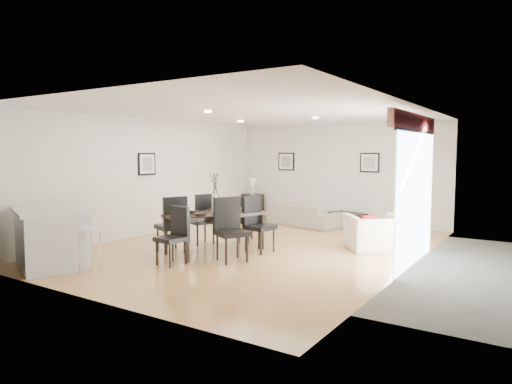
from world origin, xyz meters
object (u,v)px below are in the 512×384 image
Objects in this scene: dining_chair_wfar at (203,216)px; dining_chair_foot at (247,217)px; side_table at (253,205)px; dining_chair_head at (175,232)px; dining_chair_efar at (256,221)px; dining_chair_wnear at (173,221)px; dining_chair_enear at (230,225)px; dining_table at (215,217)px; sofa at (304,215)px; armchair at (376,233)px; coffee_table at (348,219)px; bar_stool at (89,234)px; kitchen_island at (52,237)px.

dining_chair_wfar is 0.95m from dining_chair_foot.
dining_chair_head is at bearing -69.48° from side_table.
dining_chair_wnear is at bearing 135.25° from dining_chair_efar.
dining_chair_wfar is at bearing -70.40° from side_table.
dining_chair_enear is 0.97m from dining_chair_head.
dining_chair_enear is 1.68× the size of side_table.
side_table is at bearing 117.58° from dining_chair_head.
side_table is (-2.73, 4.02, -0.27)m from dining_chair_efar.
dining_chair_foot is (-0.03, 1.14, -0.14)m from dining_table.
sofa is 2.06× the size of dining_chair_foot.
armchair is 1.07× the size of dining_chair_head.
dining_table is at bearing 149.03° from dining_chair_wnear.
dining_chair_wnear is 1.09× the size of dining_chair_head.
dining_table reaches higher than coffee_table.
sofa is at bearing -76.52° from armchair.
sofa is 2.61× the size of bar_stool.
dining_chair_foot is 3.59m from bar_stool.
bar_stool is (1.47, -6.88, 0.32)m from side_table.
dining_chair_enear is at bearing 112.54° from sofa.
bar_stool is (-0.63, -6.13, 0.37)m from sofa.
armchair is 0.98× the size of dining_chair_wnear.
coffee_table is 7.18m from kitchen_island.
armchair is at bearing -29.91° from side_table.
dining_chair_enear is at bearing -60.77° from side_table.
kitchen_island is at bearing 89.15° from sofa.
coffee_table is at bearing -97.30° from armchair.
dining_chair_head is at bearing 45.25° from dining_chair_wfar.
dining_chair_head is 1.11× the size of coffee_table.
coffee_table is (0.36, 4.69, -0.45)m from dining_chair_enear.
dining_table is 4.96m from side_table.
dining_chair_head is (0.00, -4.87, 0.27)m from sofa.
dining_table is 1.89× the size of dining_chair_wfar.
kitchen_island is 0.99m from bar_stool.
dining_chair_foot is (-0.04, -2.60, 0.25)m from sofa.
dining_chair_efar is (-1.92, -1.34, 0.25)m from armchair.
side_table is at bearing 42.59° from dining_chair_efar.
bar_stool reaches higher than sofa.
bar_stool is at bearing 13.44° from armchair.
dining_chair_efar is at bearing 148.53° from dining_chair_wnear.
kitchen_island reaches higher than bar_stool.
bar_stool is at bearing 22.40° from dining_chair_wnear.
sofa is at bearing 38.57° from dining_chair_enear.
dining_chair_foot is at bearing -24.95° from armchair.
armchair is at bearing 147.33° from dining_chair_wnear.
coffee_table is 6.89m from bar_stool.
side_table is (-1.45, 4.98, -0.27)m from dining_chair_wnear.
dining_table is 1.80× the size of dining_chair_enear.
bar_stool is at bearing 100.22° from dining_chair_foot.
dining_chair_wnear is 5.19m from side_table.
dining_chair_head is (-0.63, -1.60, -0.04)m from dining_chair_efar.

